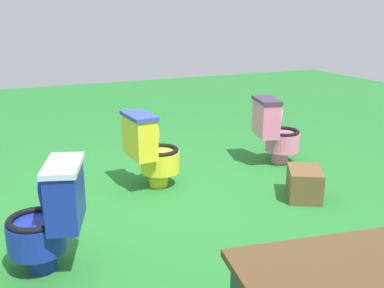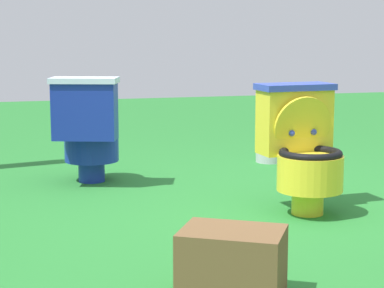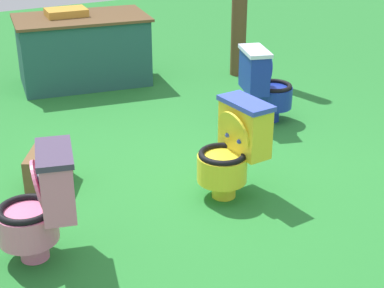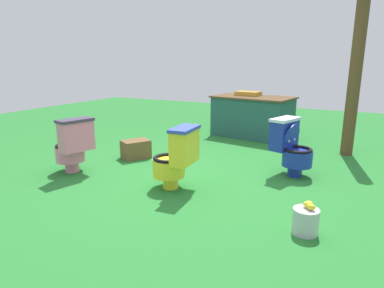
{
  "view_description": "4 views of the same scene",
  "coord_description": "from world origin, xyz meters",
  "px_view_note": "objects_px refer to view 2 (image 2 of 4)",
  "views": [
    {
      "loc": [
        1.42,
        3.35,
        1.63
      ],
      "look_at": [
        -0.13,
        -0.07,
        0.51
      ],
      "focal_mm": 42.46,
      "sensor_mm": 36.0,
      "label": 1
    },
    {
      "loc": [
        -3.55,
        1.17,
        1.03
      ],
      "look_at": [
        0.11,
        0.16,
        0.42
      ],
      "focal_mm": 66.17,
      "sensor_mm": 36.0,
      "label": 2
    },
    {
      "loc": [
        -2.09,
        -3.81,
        2.21
      ],
      "look_at": [
        -0.08,
        -0.19,
        0.33
      ],
      "focal_mm": 55.88,
      "sensor_mm": 36.0,
      "label": 3
    },
    {
      "loc": [
        1.89,
        -3.6,
        1.43
      ],
      "look_at": [
        0.18,
        -0.25,
        0.48
      ],
      "focal_mm": 31.18,
      "sensor_mm": 36.0,
      "label": 4
    }
  ],
  "objects_px": {
    "small_crate": "(232,264)",
    "lemon_bucket": "(270,147)",
    "toilet_blue": "(89,129)",
    "toilet_yellow": "(303,147)"
  },
  "relations": [
    {
      "from": "toilet_blue",
      "to": "small_crate",
      "type": "relative_size",
      "value": 1.85
    },
    {
      "from": "toilet_yellow",
      "to": "small_crate",
      "type": "height_order",
      "value": "toilet_yellow"
    },
    {
      "from": "toilet_blue",
      "to": "small_crate",
      "type": "distance_m",
      "value": 2.25
    },
    {
      "from": "small_crate",
      "to": "lemon_bucket",
      "type": "height_order",
      "value": "lemon_bucket"
    },
    {
      "from": "toilet_yellow",
      "to": "lemon_bucket",
      "type": "xyz_separation_m",
      "value": [
        1.48,
        -0.39,
        -0.26
      ]
    },
    {
      "from": "toilet_blue",
      "to": "lemon_bucket",
      "type": "distance_m",
      "value": 1.55
    },
    {
      "from": "toilet_blue",
      "to": "small_crate",
      "type": "xyz_separation_m",
      "value": [
        -2.22,
        -0.28,
        -0.24
      ]
    },
    {
      "from": "toilet_yellow",
      "to": "lemon_bucket",
      "type": "height_order",
      "value": "toilet_yellow"
    },
    {
      "from": "small_crate",
      "to": "lemon_bucket",
      "type": "relative_size",
      "value": 1.42
    },
    {
      "from": "small_crate",
      "to": "toilet_blue",
      "type": "bearing_deg",
      "value": 7.07
    }
  ]
}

